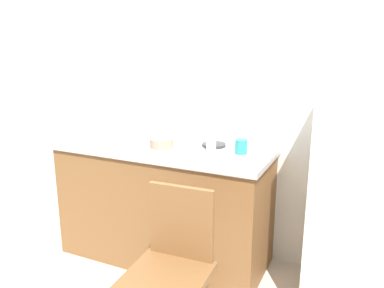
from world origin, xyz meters
The scene contains 11 objects.
back_wall centered at (0.00, 1.00, 1.34)m, with size 4.80×0.10×2.68m, color silver.
cabinet_base centered at (-0.10, 0.65, 0.42)m, with size 1.53×0.60×0.84m, color brown.
countertop centered at (-0.10, 0.65, 0.86)m, with size 1.57×0.64×0.04m, color #B7B7BC.
faucet centered at (-0.19, 0.90, 1.03)m, with size 0.02×0.02×0.29m, color #B7B7BC.
refrigerator centered at (1.23, 0.64, 0.70)m, with size 0.53×0.62×1.40m, color silver.
chair centered at (0.40, -0.17, 0.50)m, with size 0.42×0.42×0.89m.
dish_tray centered at (-0.53, 0.64, 0.91)m, with size 0.28×0.20×0.05m, color white.
terracotta_bowl centered at (-0.08, 0.60, 0.92)m, with size 0.17×0.17×0.06m, color gray.
hotplate centered at (0.24, 0.78, 0.89)m, with size 0.17×0.17×0.02m, color #2D2D2D.
cup_white centered at (0.27, 0.65, 0.93)m, with size 0.07×0.07×0.10m, color white.
cup_teal centered at (0.47, 0.68, 0.93)m, with size 0.08×0.08×0.10m, color teal.
Camera 1 is at (1.24, -1.72, 1.61)m, focal length 36.54 mm.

